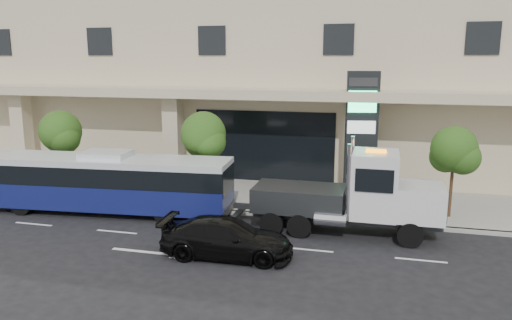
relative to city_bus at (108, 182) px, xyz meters
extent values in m
plane|color=black|center=(5.70, -0.81, -1.47)|extent=(120.00, 120.00, 0.00)
cube|color=gray|center=(5.70, 4.19, -1.40)|extent=(120.00, 6.00, 0.15)
cube|color=gray|center=(5.70, 1.19, -1.40)|extent=(120.00, 0.30, 0.15)
cube|color=#BEB08F|center=(5.70, 14.69, 8.53)|extent=(60.00, 15.00, 20.00)
cube|color=#BEB08F|center=(5.70, 5.99, 3.73)|extent=(60.00, 2.80, 0.50)
cube|color=black|center=(5.70, 7.16, 0.68)|extent=(8.00, 0.12, 4.00)
cube|color=#BEB08F|center=(-9.30, 5.99, 1.13)|extent=(0.90, 0.90, 4.90)
cube|color=#BEB08F|center=(0.70, 5.99, 1.13)|extent=(0.90, 0.90, 4.90)
cube|color=#BEB08F|center=(10.70, 5.99, 1.13)|extent=(0.90, 0.90, 4.90)
cylinder|color=#422B19|center=(-4.30, 2.79, 0.08)|extent=(0.14, 0.14, 2.80)
sphere|color=#254C15|center=(-4.30, 2.79, 1.80)|extent=(2.20, 2.20, 2.20)
sphere|color=#254C15|center=(-3.95, 2.59, 1.48)|extent=(1.65, 1.65, 1.65)
sphere|color=#254C15|center=(-4.60, 2.99, 1.40)|extent=(1.54, 1.54, 1.54)
cylinder|color=#422B19|center=(3.70, 2.79, 0.15)|extent=(0.14, 0.14, 2.94)
sphere|color=#254C15|center=(3.70, 2.79, 1.95)|extent=(2.20, 2.20, 2.20)
sphere|color=#254C15|center=(4.05, 2.59, 1.62)|extent=(1.65, 1.65, 1.65)
sphere|color=#254C15|center=(3.40, 2.99, 1.53)|extent=(1.54, 1.54, 1.54)
cylinder|color=#422B19|center=(15.20, 2.79, 0.04)|extent=(0.14, 0.14, 2.73)
sphere|color=#254C15|center=(15.20, 2.79, 1.72)|extent=(2.00, 2.00, 2.00)
sphere|color=#254C15|center=(15.55, 2.59, 1.41)|extent=(1.50, 1.50, 1.50)
sphere|color=#254C15|center=(14.90, 2.99, 1.33)|extent=(1.40, 1.40, 1.40)
cylinder|color=black|center=(-3.70, -1.31, -1.00)|extent=(0.97, 0.36, 0.95)
cylinder|color=black|center=(-3.86, 0.68, -1.00)|extent=(0.97, 0.36, 0.95)
cylinder|color=black|center=(3.12, -0.74, -1.00)|extent=(0.97, 0.36, 0.95)
cylinder|color=black|center=(2.95, 1.24, -1.00)|extent=(0.97, 0.36, 0.95)
cube|color=navy|center=(0.01, 0.00, -0.57)|extent=(11.55, 3.30, 1.14)
cube|color=black|center=(0.01, 0.00, 0.43)|extent=(11.56, 3.34, 0.85)
cube|color=silver|center=(0.01, 0.00, 1.00)|extent=(11.55, 3.30, 0.28)
cube|color=silver|center=(0.01, 0.00, 1.28)|extent=(2.21, 1.69, 0.28)
cube|color=#2D3033|center=(5.63, 0.47, -1.05)|extent=(0.33, 2.38, 0.28)
cube|color=#2D3033|center=(10.84, -0.16, -0.77)|extent=(7.52, 0.92, 0.35)
cube|color=silver|center=(13.72, -0.17, 0.07)|extent=(1.78, 2.04, 1.33)
cube|color=silver|center=(14.60, -0.18, 0.07)|extent=(0.09, 1.77, 1.06)
cube|color=silver|center=(11.95, -0.16, 0.69)|extent=(1.78, 2.22, 2.56)
cube|color=black|center=(12.79, -0.17, 1.09)|extent=(0.11, 1.94, 1.06)
cylinder|color=silver|center=(10.97, -1.13, 0.91)|extent=(0.16, 0.16, 3.00)
cylinder|color=silver|center=(10.98, 0.81, 0.91)|extent=(0.16, 0.16, 3.00)
cube|color=#2D3033|center=(8.94, -0.15, -0.10)|extent=(3.72, 2.14, 0.97)
cube|color=#2D3033|center=(6.82, -0.14, -0.63)|extent=(1.42, 0.25, 0.19)
cube|color=#2D3033|center=(6.29, -0.14, -0.99)|extent=(0.23, 1.59, 0.16)
cube|color=orange|center=(11.95, -0.16, 2.02)|extent=(0.80, 0.31, 0.12)
cylinder|color=black|center=(13.36, -1.10, -0.99)|extent=(0.97, 0.29, 0.97)
cylinder|color=black|center=(13.37, 0.76, -0.99)|extent=(0.97, 0.29, 0.97)
cylinder|color=black|center=(9.12, -1.08, -0.99)|extent=(0.97, 0.29, 0.97)
cylinder|color=black|center=(9.12, 0.78, -0.99)|extent=(0.97, 0.29, 0.97)
cylinder|color=black|center=(7.97, -1.07, -0.99)|extent=(0.97, 0.29, 0.97)
cylinder|color=black|center=(7.98, 0.78, -0.99)|extent=(0.97, 0.29, 0.97)
imported|color=black|center=(6.89, -3.63, -0.78)|extent=(4.88, 2.17, 1.39)
cube|color=black|center=(11.14, 5.27, 1.82)|extent=(1.63, 0.75, 6.29)
cube|color=#28F08F|center=(11.14, 4.97, 3.50)|extent=(1.36, 0.26, 1.05)
cube|color=silver|center=(11.14, 4.97, 2.24)|extent=(1.36, 0.26, 0.63)
cube|color=#262628|center=(11.14, 4.97, 4.44)|extent=(1.36, 0.26, 0.42)
camera|label=1|loc=(12.11, -19.88, 5.60)|focal=35.00mm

